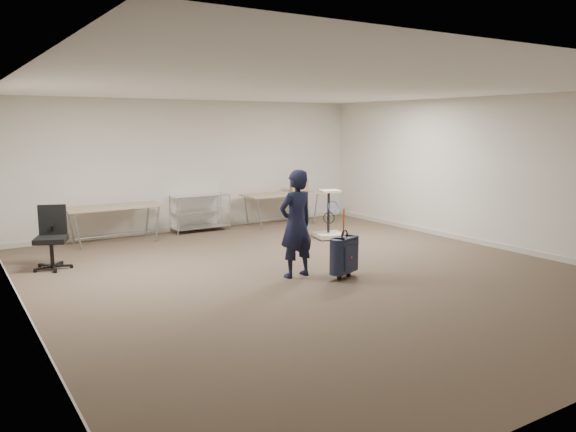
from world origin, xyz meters
TOP-DOWN VIEW (x-y plane):
  - ground at (0.00, 0.00)m, footprint 9.00×9.00m
  - room_shell at (0.00, 1.38)m, footprint 8.00×9.00m
  - folding_table_left at (-1.90, 3.95)m, footprint 1.80×0.75m
  - folding_table_right at (1.90, 3.95)m, footprint 1.80×0.75m
  - wire_shelf at (0.00, 4.20)m, footprint 1.22×0.47m
  - person at (-0.26, 0.01)m, footprint 0.63×0.44m
  - suitcase at (0.29, -0.46)m, footprint 0.44×0.34m
  - office_chair at (-3.29, 2.50)m, footprint 0.61×0.62m
  - equipment_cart at (1.90, 2.09)m, footprint 0.65×0.65m
  - cardboard_box at (2.37, 3.94)m, footprint 0.46×0.40m

SIDE VIEW (x-z plane):
  - ground at x=0.00m, z-range 0.00..0.00m
  - room_shell at x=0.00m, z-range -4.45..4.55m
  - equipment_cart at x=1.90m, z-range -0.23..0.75m
  - office_chair at x=-3.29m, z-range -0.20..0.81m
  - suitcase at x=0.29m, z-range -0.17..0.89m
  - wire_shelf at x=0.00m, z-range 0.04..0.84m
  - folding_table_left at x=-1.90m, z-range 0.31..1.04m
  - folding_table_right at x=1.90m, z-range 0.31..1.04m
  - person at x=-0.26m, z-range 0.00..1.62m
  - cardboard_box at x=2.37m, z-range 0.73..1.02m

